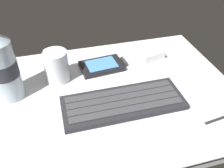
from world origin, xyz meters
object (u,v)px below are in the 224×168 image
object	(u,v)px
water_bottle	(2,66)
handheld_device	(104,66)
stylus_pen	(222,117)
charger_block	(150,54)
juice_cup	(57,67)
keyboard	(123,103)

from	to	relation	value
water_bottle	handheld_device	bearing A→B (deg)	13.04
stylus_pen	charger_block	bearing A→B (deg)	95.17
juice_cup	water_bottle	bearing A→B (deg)	-162.73
charger_block	water_bottle	bearing A→B (deg)	-169.33
juice_cup	water_bottle	distance (cm)	13.48
juice_cup	charger_block	world-z (taller)	juice_cup
keyboard	stylus_pen	world-z (taller)	keyboard
keyboard	charger_block	world-z (taller)	charger_block
charger_block	keyboard	bearing A→B (deg)	-128.27
keyboard	stylus_pen	xyz separation A→B (cm)	(20.44, -9.89, -0.46)
keyboard	juice_cup	world-z (taller)	juice_cup
keyboard	handheld_device	size ratio (longest dim) A/B	2.19
juice_cup	charger_block	size ratio (longest dim) A/B	1.21
handheld_device	juice_cup	distance (cm)	13.72
handheld_device	stylus_pen	world-z (taller)	handheld_device
stylus_pen	keyboard	bearing A→B (deg)	147.02
handheld_device	juice_cup	bearing A→B (deg)	-170.92
water_bottle	stylus_pen	distance (cm)	51.35
handheld_device	juice_cup	xyz separation A→B (cm)	(-13.18, -2.11, 3.18)
water_bottle	stylus_pen	xyz separation A→B (cm)	(46.30, -20.46, -8.66)
handheld_device	charger_block	world-z (taller)	charger_block
handheld_device	charger_block	bearing A→B (deg)	6.66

